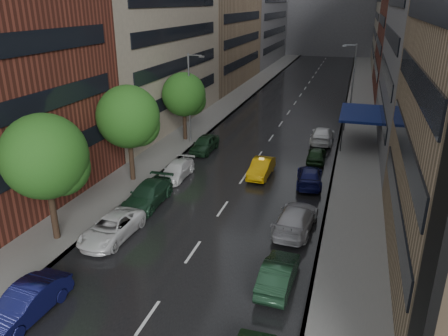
{
  "coord_description": "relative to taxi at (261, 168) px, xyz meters",
  "views": [
    {
      "loc": [
        8.24,
        -10.84,
        13.92
      ],
      "look_at": [
        0.0,
        16.35,
        3.0
      ],
      "focal_mm": 35.0,
      "sensor_mm": 36.0,
      "label": 1
    }
  ],
  "objects": [
    {
      "name": "tree_mid",
      "position": [
        -9.89,
        -4.11,
        4.68
      ],
      "size": [
        4.96,
        4.96,
        7.91
      ],
      "color": "#382619",
      "rests_on": "ground"
    },
    {
      "name": "road",
      "position": [
        -1.29,
        27.05,
        -0.73
      ],
      "size": [
        14.0,
        140.0,
        0.01
      ],
      "primitive_type": "cube",
      "color": "black",
      "rests_on": "ground"
    },
    {
      "name": "street_lamp_left",
      "position": [
        -9.01,
        7.05,
        4.16
      ],
      "size": [
        1.74,
        0.22,
        9.0
      ],
      "color": "gray",
      "rests_on": "sidewalk_left"
    },
    {
      "name": "parked_cars_left",
      "position": [
        -6.69,
        -7.9,
        0.02
      ],
      "size": [
        2.55,
        29.91,
        1.58
      ],
      "color": "#0D0F3D",
      "rests_on": "ground"
    },
    {
      "name": "street_lamp_right",
      "position": [
        6.43,
        22.05,
        4.16
      ],
      "size": [
        1.74,
        0.22,
        9.0
      ],
      "color": "gray",
      "rests_on": "sidewalk_right"
    },
    {
      "name": "awning",
      "position": [
        7.69,
        12.05,
        2.4
      ],
      "size": [
        4.0,
        8.0,
        3.12
      ],
      "color": "navy",
      "rests_on": "sidewalk_right"
    },
    {
      "name": "sidewalk_left",
      "position": [
        -10.29,
        27.05,
        -0.66
      ],
      "size": [
        4.0,
        140.0,
        0.15
      ],
      "primitive_type": "cube",
      "color": "gray",
      "rests_on": "ground"
    },
    {
      "name": "parked_cars_right",
      "position": [
        4.11,
        -3.31,
        0.02
      ],
      "size": [
        2.63,
        37.35,
        1.6
      ],
      "color": "#1A3B1E",
      "rests_on": "ground"
    },
    {
      "name": "sidewalk_right",
      "position": [
        7.71,
        27.05,
        -0.66
      ],
      "size": [
        4.0,
        140.0,
        0.15
      ],
      "primitive_type": "cube",
      "color": "gray",
      "rests_on": "ground"
    },
    {
      "name": "tree_far",
      "position": [
        -9.89,
        7.56,
        4.18
      ],
      "size": [
        4.51,
        4.51,
        7.18
      ],
      "color": "#382619",
      "rests_on": "ground"
    },
    {
      "name": "taxi",
      "position": [
        0.0,
        0.0,
        0.0
      ],
      "size": [
        1.68,
        4.48,
        1.46
      ],
      "primitive_type": "imported",
      "rotation": [
        0.0,
        0.0,
        -0.03
      ],
      "color": "#F9B50D",
      "rests_on": "ground"
    },
    {
      "name": "tree_near",
      "position": [
        -9.89,
        -14.04,
        4.75
      ],
      "size": [
        5.03,
        5.03,
        8.02
      ],
      "color": "#382619",
      "rests_on": "ground"
    }
  ]
}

